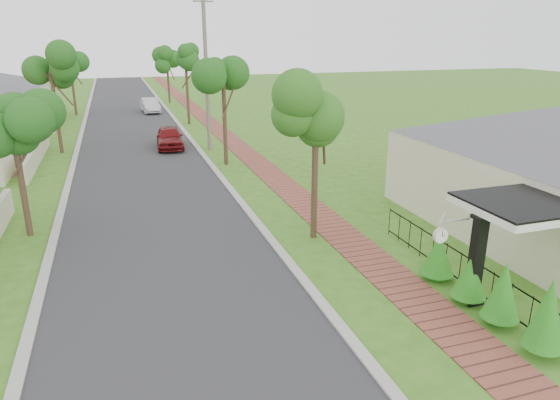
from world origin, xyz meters
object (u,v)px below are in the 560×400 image
parked_car_red (170,137)px  near_tree (316,113)px  parked_car_white (150,105)px  utility_pole (206,74)px  porch_post (476,265)px  station_clock (442,234)px

parked_car_red → near_tree: bearing=-75.5°
parked_car_white → near_tree: size_ratio=0.71×
near_tree → utility_pole: utility_pole is taller
porch_post → parked_car_white: porch_post is taller
utility_pole → porch_post: bearing=-81.3°
utility_pole → near_tree: bearing=-86.7°
parked_car_red → utility_pole: utility_pole is taller
parked_car_red → parked_car_white: (0.00, 16.15, -0.03)m
porch_post → parked_car_red: 22.95m
near_tree → station_clock: near_tree is taller
near_tree → station_clock: 5.98m
porch_post → parked_car_red: porch_post is taller
near_tree → utility_pole: size_ratio=0.61×
porch_post → parked_car_white: 38.82m
porch_post → parked_car_red: bearing=104.0°
near_tree → utility_pole: bearing=93.3°
parked_car_white → porch_post: bearing=-86.1°
parked_car_red → near_tree: (3.20, -16.65, 3.76)m
porch_post → station_clock: 1.26m
parked_car_white → station_clock: station_clock is taller
utility_pole → station_clock: size_ratio=8.60×
parked_car_red → station_clock: 22.40m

